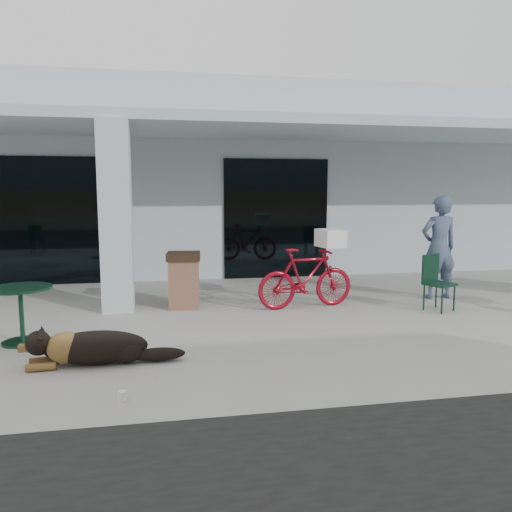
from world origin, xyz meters
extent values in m
plane|color=#A9A79F|center=(0.00, 0.00, 0.00)|extent=(80.00, 80.00, 0.00)
cube|color=silver|center=(0.00, 8.50, 2.25)|extent=(22.00, 7.00, 4.50)
cube|color=black|center=(-3.20, 4.98, 1.35)|extent=(2.80, 0.06, 2.70)
cube|color=black|center=(1.80, 4.98, 1.35)|extent=(2.40, 0.06, 2.70)
cube|color=silver|center=(-1.50, 2.30, 1.56)|extent=(0.50, 0.50, 3.12)
cube|color=silver|center=(0.00, 3.60, 3.21)|extent=(22.00, 2.80, 0.18)
imported|color=maroon|center=(1.62, 1.90, 0.52)|extent=(1.77, 0.71, 1.03)
cube|color=white|center=(2.07, 1.96, 1.18)|extent=(0.44, 0.55, 0.30)
cylinder|color=white|center=(-1.16, -1.48, 0.05)|extent=(0.10, 0.10, 0.10)
imported|color=#40506C|center=(4.24, 2.20, 0.95)|extent=(0.71, 0.48, 1.91)
camera|label=1|loc=(-0.74, -6.15, 1.98)|focal=35.00mm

